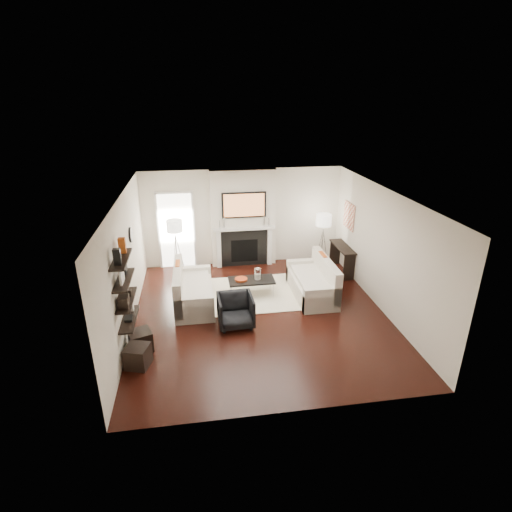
{
  "coord_description": "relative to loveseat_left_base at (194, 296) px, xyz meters",
  "views": [
    {
      "loc": [
        -1.28,
        -7.66,
        4.57
      ],
      "look_at": [
        0.0,
        0.6,
        1.15
      ],
      "focal_mm": 28.0,
      "sensor_mm": 36.0,
      "label": 1
    }
  ],
  "objects": [
    {
      "name": "decor_frame_b",
      "position": [
        -1.18,
        -1.4,
        1.4
      ],
      "size": [
        0.04,
        0.22,
        0.18
      ],
      "primitive_type": "cube",
      "color": "black",
      "rests_on": "shelf_upper"
    },
    {
      "name": "tv_body",
      "position": [
        1.44,
        2.05,
        1.57
      ],
      "size": [
        1.2,
        0.06,
        0.7
      ],
      "primitive_type": "cube",
      "color": "black",
      "rests_on": "chimney_breast"
    },
    {
      "name": "shelf_top",
      "position": [
        -1.18,
        -1.67,
        1.69
      ],
      "size": [
        0.25,
        1.0,
        0.04
      ],
      "primitive_type": "cube",
      "color": "black",
      "rests_on": "wall_left"
    },
    {
      "name": "console_top",
      "position": [
        4.01,
        1.23,
        0.52
      ],
      "size": [
        0.35,
        1.2,
        0.04
      ],
      "primitive_type": "cube",
      "color": "black",
      "rests_on": "floor"
    },
    {
      "name": "pillow_left_orange",
      "position": [
        -0.33,
        0.3,
        0.52
      ],
      "size": [
        0.1,
        0.42,
        0.42
      ],
      "primitive_type": "cube",
      "color": "#B04915",
      "rests_on": "loveseat_left_cushion"
    },
    {
      "name": "chimney_breast",
      "position": [
        1.44,
        2.21,
        1.14
      ],
      "size": [
        1.8,
        0.25,
        2.7
      ],
      "primitive_type": "cube",
      "color": "silver",
      "rests_on": "floor"
    },
    {
      "name": "lamp_left_leg_c",
      "position": [
        -0.46,
        1.42,
        0.39
      ],
      "size": [
        0.14,
        0.22,
        1.23
      ],
      "primitive_type": "cylinder",
      "rotation": [
        0.18,
        0.0,
        2.62
      ],
      "color": "silver",
      "rests_on": "floor"
    },
    {
      "name": "candlestick_r_tall",
      "position": [
        1.99,
        2.03,
        1.09
      ],
      "size": [
        0.04,
        0.04,
        0.3
      ],
      "primitive_type": "cylinder",
      "color": "silver",
      "rests_on": "mantel_shelf"
    },
    {
      "name": "shelf_upper",
      "position": [
        -1.18,
        -1.67,
        1.29
      ],
      "size": [
        0.25,
        1.0,
        0.04
      ],
      "primitive_type": "cube",
      "color": "black",
      "rests_on": "wall_left"
    },
    {
      "name": "armchair",
      "position": [
        0.86,
        -1.04,
        0.16
      ],
      "size": [
        0.75,
        0.71,
        0.75
      ],
      "primitive_type": "imported",
      "rotation": [
        0.0,
        0.0,
        0.04
      ],
      "color": "black",
      "rests_on": "floor"
    },
    {
      "name": "clock_rim",
      "position": [
        -1.29,
        0.23,
        1.49
      ],
      "size": [
        0.04,
        0.34,
        0.34
      ],
      "primitive_type": "cylinder",
      "rotation": [
        0.0,
        1.57,
        0.0
      ],
      "color": "black",
      "rests_on": "wall_left"
    },
    {
      "name": "loveseat_right_base",
      "position": [
        2.81,
        0.02,
        0.0
      ],
      "size": [
        0.85,
        1.8,
        0.42
      ],
      "primitive_type": "cube",
      "color": "beige",
      "rests_on": "floor"
    },
    {
      "name": "loveseat_right_cushion",
      "position": [
        2.76,
        0.02,
        0.26
      ],
      "size": [
        0.63,
        1.44,
        0.1
      ],
      "primitive_type": "cube",
      "color": "beige",
      "rests_on": "loveseat_right_base"
    },
    {
      "name": "firebox",
      "position": [
        1.44,
        2.07,
        0.24
      ],
      "size": [
        0.75,
        0.02,
        0.65
      ],
      "primitive_type": "cube",
      "color": "black",
      "rests_on": "floor"
    },
    {
      "name": "rug",
      "position": [
        1.53,
        0.31,
        -0.2
      ],
      "size": [
        2.6,
        2.0,
        0.01
      ],
      "primitive_type": "cube",
      "color": "beige",
      "rests_on": "floor"
    },
    {
      "name": "lamp_right_leg_a",
      "position": [
        3.6,
        1.42,
        0.39
      ],
      "size": [
        0.25,
        0.02,
        1.23
      ],
      "primitive_type": "cylinder",
      "rotation": [
        0.18,
        0.0,
        4.71
      ],
      "color": "silver",
      "rests_on": "floor"
    },
    {
      "name": "pillow_right_orange",
      "position": [
        3.15,
        0.32,
        0.52
      ],
      "size": [
        0.1,
        0.42,
        0.42
      ],
      "primitive_type": "cube",
      "color": "#B04915",
      "rests_on": "loveseat_right_cushion"
    },
    {
      "name": "shelf_bottom",
      "position": [
        -1.18,
        -1.67,
        0.49
      ],
      "size": [
        0.25,
        1.0,
        0.03
      ],
      "primitive_type": "cube",
      "color": "black",
      "rests_on": "wall_left"
    },
    {
      "name": "console_leg_n",
      "position": [
        4.01,
        0.68,
        0.14
      ],
      "size": [
        0.3,
        0.04,
        0.71
      ],
      "primitive_type": "cube",
      "color": "black",
      "rests_on": "floor"
    },
    {
      "name": "fireplace_surround",
      "position": [
        1.44,
        2.07,
        0.31
      ],
      "size": [
        1.3,
        0.02,
        1.04
      ],
      "primitive_type": "cube",
      "color": "black",
      "rests_on": "floor"
    },
    {
      "name": "decor_magfile_b",
      "position": [
        -1.18,
        -1.41,
        1.85
      ],
      "size": [
        0.12,
        0.1,
        0.28
      ],
      "primitive_type": "cube",
      "color": "#B04915",
      "rests_on": "shelf_top"
    },
    {
      "name": "decor_box_tall",
      "position": [
        -1.18,
        -1.37,
        0.6
      ],
      "size": [
        0.1,
        0.1,
        0.18
      ],
      "primitive_type": "cube",
      "color": "white",
      "rests_on": "shelf_bottom"
    },
    {
      "name": "decor_box_small",
      "position": [
        -1.18,
        -1.53,
        0.97
      ],
      "size": [
        0.15,
        0.12,
        0.12
      ],
      "primitive_type": "cube",
      "color": "black",
      "rests_on": "shelf_lower"
    },
    {
      "name": "hurricane_candle",
      "position": [
        1.53,
        0.23,
        0.29
      ],
      "size": [
        0.1,
        0.1,
        0.15
      ],
      "primitive_type": "cylinder",
      "color": "white",
      "rests_on": "coffee_table"
    },
    {
      "name": "coffee_leg_se",
      "position": [
        1.88,
        0.45,
        -0.02
      ],
      "size": [
        0.02,
        0.02,
        0.38
      ],
      "primitive_type": "cylinder",
      "color": "silver",
      "rests_on": "floor"
    },
    {
      "name": "candlestick_l_short",
      "position": [
        0.76,
        2.03,
        1.06
      ],
      "size": [
        0.04,
        0.04,
        0.24
      ],
      "primitive_type": "cylinder",
      "color": "silver",
      "rests_on": "mantel_shelf"
    },
    {
      "name": "candlestick_l_tall",
      "position": [
        0.89,
        2.03,
        1.09
      ],
      "size": [
        0.04,
        0.04,
        0.3
      ],
      "primitive_type": "cylinder",
      "color": "silver",
      "rests_on": "mantel_shelf"
    },
    {
      "name": "loveseat_left_base",
      "position": [
        0.0,
        0.0,
        0.0
      ],
      "size": [
        0.85,
        1.8,
        0.42
      ],
      "primitive_type": "cube",
      "color": "beige",
      "rests_on": "floor"
    },
    {
      "name": "coffee_leg_sw",
      "position": [
        0.88,
        0.45,
        -0.02
      ],
      "size": [
        0.02,
        0.02,
        0.38
      ],
      "primitive_type": "cylinder",
      "color": "silver",
      "rests_on": "floor"
    },
    {
      "name": "decor_wine_rack",
      "position": [
        -1.18,
        -1.94,
        1.01
      ],
      "size": [
        0.18,
        0.25,
        0.2
      ],
      "primitive_type": "cube",
      "color": "black",
      "rests_on": "shelf_lower"
    },
    {
      "name": "copper_bowl",
      "position": [
        1.13,
        0.23,
        0.24
      ],
      "size": [
        0.3,
        0.3,
        0.05
      ],
      "primitive_type": "cylinder",
      "color": "#CD4C22",
      "rests_on": "coffee_table"
    },
    {
      "name": "loveseat_right_arm_s",
      "position": [
        2.81,
        0.83,
        0.09
      ],
      "size": [
        0.85,
        0.18,
        0.6
      ],
      "primitive_type": "cube",
      "color": "beige",
      "rests_on": "floor"
    },
    {
      "name": "ottoman_far",
      "position": [
        -1.03,
        -2.14,
        -0.01
      ],
      "size": [
        0.5,
        0.5,
        0.4
      ],
      "primitive_type": "cube",
      "rotation": [
        0.0,
        0.0,
        -0.29
      ],
      "color": "black",
      "rests_on": "floor"
    },
    {
      "name": "door_trim_top",
      "position": [
        -0.41,
        2.29,
        1.92
      ],
      "size": [
        1.02,
        0.06,
        0.06
      ],
      "primitive_type": "cube",
      "color": "white",
      "rests_on": "wall_back"
    },
    {
      "name": "hurricane_glass",
      "position": [
        1.53,
        0.23,
        0.35
      ],
      "size": [
        0.16,
        0.16,
        0.28
      ],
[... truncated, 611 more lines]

